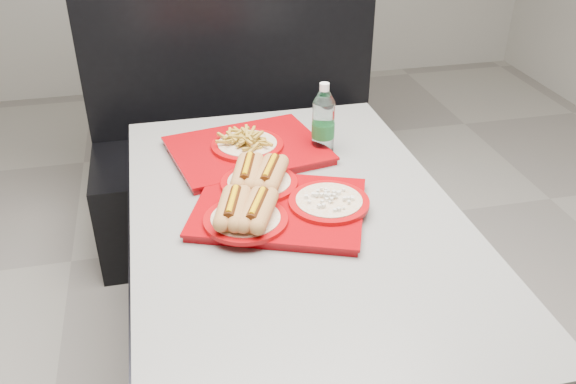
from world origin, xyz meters
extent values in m
cylinder|color=black|center=(0.00, 0.00, 0.38)|extent=(0.11, 0.11, 0.66)
cube|color=black|center=(0.00, 0.00, 0.70)|extent=(0.92, 1.42, 0.01)
cube|color=gray|center=(0.00, 0.00, 0.73)|extent=(0.90, 1.40, 0.04)
cube|color=black|center=(0.00, 1.02, 0.23)|extent=(1.30, 0.55, 0.45)
cube|color=black|center=(0.00, 1.26, 0.80)|extent=(1.30, 0.10, 1.10)
cube|color=#8D0308|center=(-0.05, 0.01, 0.76)|extent=(0.54, 0.49, 0.02)
cube|color=#8D0308|center=(-0.05, 0.01, 0.77)|extent=(0.56, 0.50, 0.01)
cylinder|color=#9A0508|center=(-0.15, -0.05, 0.78)|extent=(0.22, 0.22, 0.01)
cylinder|color=silver|center=(-0.15, -0.05, 0.79)|extent=(0.18, 0.18, 0.00)
cylinder|color=#9A0508|center=(-0.08, 0.13, 0.78)|extent=(0.22, 0.22, 0.01)
cylinder|color=silver|center=(-0.08, 0.13, 0.79)|extent=(0.18, 0.18, 0.00)
cylinder|color=#9A0508|center=(0.09, -0.02, 0.78)|extent=(0.22, 0.22, 0.01)
cylinder|color=silver|center=(0.09, -0.02, 0.79)|extent=(0.18, 0.18, 0.00)
cube|color=#8D0308|center=(-0.07, 0.38, 0.76)|extent=(0.53, 0.45, 0.02)
cube|color=#8D0308|center=(-0.07, 0.38, 0.77)|extent=(0.54, 0.46, 0.01)
cylinder|color=#9A0508|center=(-0.07, 0.38, 0.78)|extent=(0.23, 0.23, 0.01)
cylinder|color=silver|center=(-0.07, 0.38, 0.79)|extent=(0.19, 0.19, 0.01)
cylinder|color=silver|center=(0.17, 0.34, 0.84)|extent=(0.07, 0.07, 0.17)
cylinder|color=#175E27|center=(0.17, 0.34, 0.83)|extent=(0.07, 0.07, 0.05)
cone|color=silver|center=(0.17, 0.34, 0.94)|extent=(0.07, 0.07, 0.04)
cylinder|color=silver|center=(0.17, 0.34, 0.97)|extent=(0.03, 0.03, 0.02)
camera|label=1|loc=(-0.34, -1.37, 1.67)|focal=38.00mm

